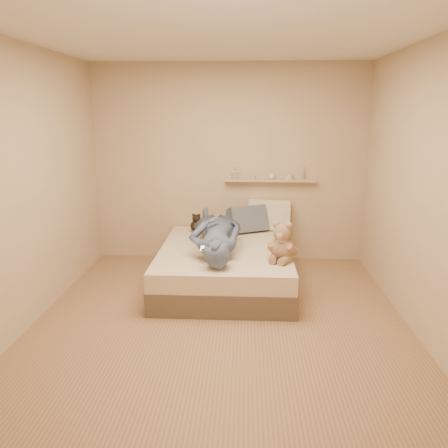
# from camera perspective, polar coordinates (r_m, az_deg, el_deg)

# --- Properties ---
(room) EXTENTS (3.80, 3.80, 3.80)m
(room) POSITION_cam_1_polar(r_m,az_deg,el_deg) (3.98, -0.48, 4.67)
(room) COLOR #996E4F
(room) RESTS_ON ground
(bed) EXTENTS (1.50, 1.90, 0.45)m
(bed) POSITION_cam_1_polar(r_m,az_deg,el_deg) (5.15, 0.16, -5.44)
(bed) COLOR brown
(bed) RESTS_ON floor
(game_console) EXTENTS (0.19, 0.10, 0.06)m
(game_console) POSITION_cam_1_polar(r_m,az_deg,el_deg) (4.51, -1.97, -3.20)
(game_console) COLOR #ADAEB4
(game_console) RESTS_ON bed
(teddy_bear) EXTENTS (0.34, 0.35, 0.43)m
(teddy_bear) POSITION_cam_1_polar(r_m,az_deg,el_deg) (4.62, 7.60, -2.66)
(teddy_bear) COLOR #906B4F
(teddy_bear) RESTS_ON bed
(dark_plush) EXTENTS (0.16, 0.16, 0.25)m
(dark_plush) POSITION_cam_1_polar(r_m,az_deg,el_deg) (5.70, -3.61, -0.01)
(dark_plush) COLOR black
(dark_plush) RESTS_ON bed
(pillow_cream) EXTENTS (0.57, 0.29, 0.42)m
(pillow_cream) POSITION_cam_1_polar(r_m,az_deg,el_deg) (5.83, 5.96, 1.20)
(pillow_cream) COLOR beige
(pillow_cream) RESTS_ON bed
(pillow_grey) EXTENTS (0.56, 0.43, 0.37)m
(pillow_grey) POSITION_cam_1_polar(r_m,az_deg,el_deg) (5.70, 3.22, 0.63)
(pillow_grey) COLOR slate
(pillow_grey) RESTS_ON bed
(person) EXTENTS (0.69, 1.65, 0.39)m
(person) POSITION_cam_1_polar(r_m,az_deg,el_deg) (4.99, -1.07, -1.06)
(person) COLOR #4E577B
(person) RESTS_ON bed
(wall_shelf) EXTENTS (1.20, 0.12, 0.03)m
(wall_shelf) POSITION_cam_1_polar(r_m,az_deg,el_deg) (5.83, 6.03, 5.69)
(wall_shelf) COLOR tan
(wall_shelf) RESTS_ON wall_back
(shelf_bottles) EXTENTS (0.94, 0.11, 0.17)m
(shelf_bottles) POSITION_cam_1_polar(r_m,az_deg,el_deg) (5.81, 5.45, 6.40)
(shelf_bottles) COLOR silver
(shelf_bottles) RESTS_ON wall_shelf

